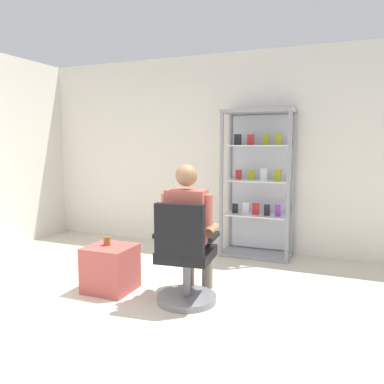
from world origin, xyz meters
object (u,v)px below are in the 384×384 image
(office_chair, at_px, (185,262))
(tea_glass, at_px, (107,241))
(display_cabinet_main, at_px, (258,183))
(storage_crate, at_px, (111,268))
(seated_shopkeeper, at_px, (190,225))

(office_chair, height_order, tea_glass, office_chair)
(display_cabinet_main, height_order, storage_crate, display_cabinet_main)
(office_chair, xyz_separation_m, seated_shopkeeper, (-0.02, 0.16, 0.32))
(office_chair, bearing_deg, storage_crate, 178.08)
(office_chair, relative_size, tea_glass, 10.65)
(seated_shopkeeper, bearing_deg, office_chair, -84.15)
(display_cabinet_main, distance_m, seated_shopkeeper, 1.73)
(display_cabinet_main, relative_size, seated_shopkeeper, 1.47)
(display_cabinet_main, xyz_separation_m, tea_glass, (-1.13, -1.81, -0.46))
(storage_crate, xyz_separation_m, tea_glass, (-0.04, 0.01, 0.27))
(display_cabinet_main, bearing_deg, office_chair, -97.97)
(display_cabinet_main, relative_size, storage_crate, 4.16)
(seated_shopkeeper, height_order, tea_glass, seated_shopkeeper)
(office_chair, distance_m, storage_crate, 0.84)
(storage_crate, bearing_deg, tea_glass, 162.79)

